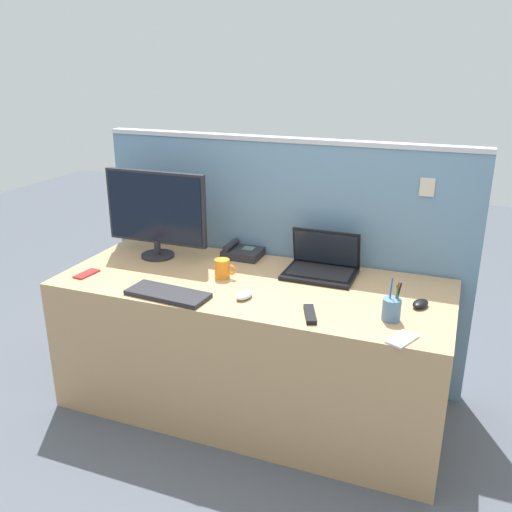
{
  "coord_description": "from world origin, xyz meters",
  "views": [
    {
      "loc": [
        0.93,
        -2.36,
        1.76
      ],
      "look_at": [
        0.0,
        0.05,
        0.83
      ],
      "focal_mm": 38.82,
      "sensor_mm": 36.0,
      "label": 1
    }
  ],
  "objects_px": {
    "desk_phone": "(242,252)",
    "tv_remote": "(310,314)",
    "coffee_mug": "(223,268)",
    "laptop": "(322,264)",
    "cell_phone_white_slab": "(402,339)",
    "desktop_monitor": "(156,211)",
    "keyboard_main": "(168,294)",
    "cell_phone_red_case": "(87,274)",
    "computer_mouse_right_hand": "(420,304)",
    "pen_cup": "(392,309)",
    "computer_mouse_left_hand": "(244,295)"
  },
  "relations": [
    {
      "from": "desk_phone",
      "to": "tv_remote",
      "type": "bearing_deg",
      "value": -46.2
    },
    {
      "from": "tv_remote",
      "to": "coffee_mug",
      "type": "height_order",
      "value": "coffee_mug"
    },
    {
      "from": "laptop",
      "to": "desk_phone",
      "type": "relative_size",
      "value": 1.74
    },
    {
      "from": "desk_phone",
      "to": "cell_phone_white_slab",
      "type": "relative_size",
      "value": 1.47
    },
    {
      "from": "desktop_monitor",
      "to": "keyboard_main",
      "type": "bearing_deg",
      "value": -55.06
    },
    {
      "from": "desktop_monitor",
      "to": "cell_phone_red_case",
      "type": "height_order",
      "value": "desktop_monitor"
    },
    {
      "from": "desk_phone",
      "to": "cell_phone_red_case",
      "type": "bearing_deg",
      "value": -140.14
    },
    {
      "from": "laptop",
      "to": "computer_mouse_right_hand",
      "type": "xyz_separation_m",
      "value": [
        0.52,
        -0.24,
        -0.03
      ]
    },
    {
      "from": "cell_phone_white_slab",
      "to": "coffee_mug",
      "type": "height_order",
      "value": "coffee_mug"
    },
    {
      "from": "laptop",
      "to": "tv_remote",
      "type": "bearing_deg",
      "value": -80.8
    },
    {
      "from": "computer_mouse_right_hand",
      "to": "cell_phone_white_slab",
      "type": "height_order",
      "value": "computer_mouse_right_hand"
    },
    {
      "from": "desk_phone",
      "to": "keyboard_main",
      "type": "height_order",
      "value": "desk_phone"
    },
    {
      "from": "cell_phone_white_slab",
      "to": "desktop_monitor",
      "type": "bearing_deg",
      "value": -175.66
    },
    {
      "from": "laptop",
      "to": "pen_cup",
      "type": "relative_size",
      "value": 1.93
    },
    {
      "from": "pen_cup",
      "to": "coffee_mug",
      "type": "relative_size",
      "value": 1.62
    },
    {
      "from": "cell_phone_white_slab",
      "to": "tv_remote",
      "type": "xyz_separation_m",
      "value": [
        -0.4,
        0.07,
        0.01
      ]
    },
    {
      "from": "keyboard_main",
      "to": "tv_remote",
      "type": "bearing_deg",
      "value": 7.43
    },
    {
      "from": "computer_mouse_left_hand",
      "to": "cell_phone_red_case",
      "type": "bearing_deg",
      "value": -165.92
    },
    {
      "from": "desk_phone",
      "to": "cell_phone_white_slab",
      "type": "height_order",
      "value": "desk_phone"
    },
    {
      "from": "pen_cup",
      "to": "desk_phone",
      "type": "bearing_deg",
      "value": 150.93
    },
    {
      "from": "laptop",
      "to": "cell_phone_red_case",
      "type": "xyz_separation_m",
      "value": [
        -1.12,
        -0.46,
        -0.04
      ]
    },
    {
      "from": "desktop_monitor",
      "to": "coffee_mug",
      "type": "bearing_deg",
      "value": -18.39
    },
    {
      "from": "cell_phone_white_slab",
      "to": "tv_remote",
      "type": "bearing_deg",
      "value": -166.21
    },
    {
      "from": "cell_phone_red_case",
      "to": "cell_phone_white_slab",
      "type": "distance_m",
      "value": 1.61
    },
    {
      "from": "keyboard_main",
      "to": "pen_cup",
      "type": "relative_size",
      "value": 2.12
    },
    {
      "from": "laptop",
      "to": "cell_phone_white_slab",
      "type": "bearing_deg",
      "value": -50.42
    },
    {
      "from": "computer_mouse_left_hand",
      "to": "cell_phone_white_slab",
      "type": "height_order",
      "value": "computer_mouse_left_hand"
    },
    {
      "from": "pen_cup",
      "to": "coffee_mug",
      "type": "height_order",
      "value": "pen_cup"
    },
    {
      "from": "keyboard_main",
      "to": "cell_phone_red_case",
      "type": "relative_size",
      "value": 2.84
    },
    {
      "from": "tv_remote",
      "to": "coffee_mug",
      "type": "relative_size",
      "value": 1.48
    },
    {
      "from": "computer_mouse_right_hand",
      "to": "tv_remote",
      "type": "height_order",
      "value": "computer_mouse_right_hand"
    },
    {
      "from": "keyboard_main",
      "to": "computer_mouse_right_hand",
      "type": "relative_size",
      "value": 3.93
    },
    {
      "from": "keyboard_main",
      "to": "cell_phone_white_slab",
      "type": "relative_size",
      "value": 2.81
    },
    {
      "from": "pen_cup",
      "to": "cell_phone_white_slab",
      "type": "bearing_deg",
      "value": -67.23
    },
    {
      "from": "desktop_monitor",
      "to": "computer_mouse_left_hand",
      "type": "xyz_separation_m",
      "value": [
        0.67,
        -0.36,
        -0.25
      ]
    },
    {
      "from": "keyboard_main",
      "to": "cell_phone_white_slab",
      "type": "bearing_deg",
      "value": 2.54
    },
    {
      "from": "desktop_monitor",
      "to": "cell_phone_white_slab",
      "type": "relative_size",
      "value": 4.26
    },
    {
      "from": "desktop_monitor",
      "to": "pen_cup",
      "type": "relative_size",
      "value": 3.21
    },
    {
      "from": "desktop_monitor",
      "to": "computer_mouse_right_hand",
      "type": "xyz_separation_m",
      "value": [
        1.44,
        -0.16,
        -0.25
      ]
    },
    {
      "from": "laptop",
      "to": "coffee_mug",
      "type": "distance_m",
      "value": 0.51
    },
    {
      "from": "cell_phone_red_case",
      "to": "tv_remote",
      "type": "distance_m",
      "value": 1.2
    },
    {
      "from": "desk_phone",
      "to": "keyboard_main",
      "type": "relative_size",
      "value": 0.52
    },
    {
      "from": "cell_phone_red_case",
      "to": "tv_remote",
      "type": "xyz_separation_m",
      "value": [
        1.2,
        -0.05,
        0.01
      ]
    },
    {
      "from": "desk_phone",
      "to": "computer_mouse_right_hand",
      "type": "relative_size",
      "value": 2.05
    },
    {
      "from": "desktop_monitor",
      "to": "coffee_mug",
      "type": "relative_size",
      "value": 5.19
    },
    {
      "from": "desk_phone",
      "to": "computer_mouse_right_hand",
      "type": "xyz_separation_m",
      "value": [
        1.0,
        -0.32,
        -0.01
      ]
    },
    {
      "from": "desk_phone",
      "to": "keyboard_main",
      "type": "distance_m",
      "value": 0.63
    },
    {
      "from": "laptop",
      "to": "cell_phone_red_case",
      "type": "distance_m",
      "value": 1.21
    },
    {
      "from": "keyboard_main",
      "to": "cell_phone_white_slab",
      "type": "distance_m",
      "value": 1.08
    },
    {
      "from": "cell_phone_red_case",
      "to": "computer_mouse_right_hand",
      "type": "bearing_deg",
      "value": 13.74
    }
  ]
}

